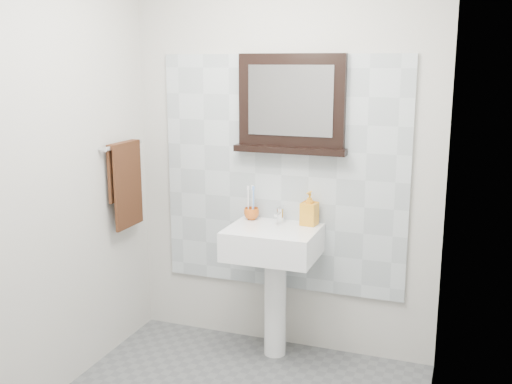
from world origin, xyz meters
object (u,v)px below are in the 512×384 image
pedestal_sink (273,256)px  soap_dispenser (309,208)px  framed_mirror (291,106)px  toothbrush_cup (251,214)px  hand_towel (126,178)px

pedestal_sink → soap_dispenser: soap_dispenser is taller
pedestal_sink → soap_dispenser: bearing=35.8°
soap_dispenser → framed_mirror: size_ratio=0.30×
pedestal_sink → toothbrush_cup: 0.33m
toothbrush_cup → pedestal_sink: bearing=-35.1°
toothbrush_cup → soap_dispenser: bearing=-0.1°
pedestal_sink → toothbrush_cup: size_ratio=9.94×
toothbrush_cup → soap_dispenser: (0.38, -0.00, 0.07)m
toothbrush_cup → soap_dispenser: soap_dispenser is taller
framed_mirror → soap_dispenser: bearing=-19.7°
framed_mirror → pedestal_sink: bearing=-104.4°
toothbrush_cup → framed_mirror: bearing=11.6°
pedestal_sink → soap_dispenser: 0.37m
pedestal_sink → hand_towel: size_ratio=1.75×
soap_dispenser → framed_mirror: framed_mirror is taller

